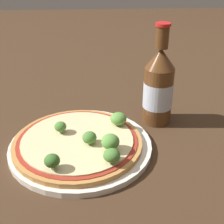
% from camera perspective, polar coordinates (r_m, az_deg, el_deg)
% --- Properties ---
extents(ground_plane, '(3.00, 3.00, 0.00)m').
position_cam_1_polar(ground_plane, '(0.64, -5.69, -6.33)').
color(ground_plane, '#3D2819').
extents(plate, '(0.28, 0.28, 0.01)m').
position_cam_1_polar(plate, '(0.64, -6.02, -6.21)').
color(plate, silver).
rests_on(plate, ground_plane).
extents(pizza, '(0.26, 0.26, 0.01)m').
position_cam_1_polar(pizza, '(0.62, -6.32, -5.43)').
color(pizza, '#B77F42').
rests_on(pizza, plate).
extents(broccoli_floret_0, '(0.03, 0.03, 0.03)m').
position_cam_1_polar(broccoli_floret_0, '(0.60, -4.15, -4.69)').
color(broccoli_floret_0, '#89A866').
rests_on(broccoli_floret_0, pizza).
extents(broccoli_floret_1, '(0.02, 0.02, 0.02)m').
position_cam_1_polar(broccoli_floret_1, '(0.64, -9.42, -2.67)').
color(broccoli_floret_1, '#89A866').
rests_on(broccoli_floret_1, pizza).
extents(broccoli_floret_2, '(0.03, 0.03, 0.03)m').
position_cam_1_polar(broccoli_floret_2, '(0.54, -10.91, -8.77)').
color(broccoli_floret_2, '#89A866').
rests_on(broccoli_floret_2, pizza).
extents(broccoli_floret_3, '(0.03, 0.03, 0.03)m').
position_cam_1_polar(broccoli_floret_3, '(0.66, 1.18, -1.24)').
color(broccoli_floret_3, '#89A866').
rests_on(broccoli_floret_3, pizza).
extents(broccoli_floret_4, '(0.03, 0.03, 0.03)m').
position_cam_1_polar(broccoli_floret_4, '(0.55, -0.04, -7.95)').
color(broccoli_floret_4, '#89A866').
rests_on(broccoli_floret_4, pizza).
extents(broccoli_floret_5, '(0.03, 0.03, 0.03)m').
position_cam_1_polar(broccoli_floret_5, '(0.58, -0.30, -5.45)').
color(broccoli_floret_5, '#89A866').
rests_on(broccoli_floret_5, pizza).
extents(beer_bottle, '(0.07, 0.07, 0.23)m').
position_cam_1_polar(beer_bottle, '(0.70, 8.49, 4.60)').
color(beer_bottle, '#563319').
rests_on(beer_bottle, ground_plane).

